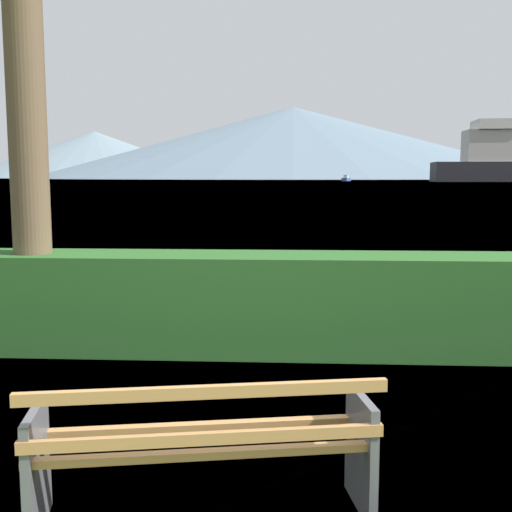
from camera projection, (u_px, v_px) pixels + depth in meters
The scene contains 5 objects.
water_surface at pixel (292, 180), 310.22m from camera, with size 620.00×620.00×0.00m, color #7A99A8.
park_bench at pixel (204, 447), 3.54m from camera, with size 1.97×0.90×0.87m.
hedge_row at pixel (247, 303), 7.03m from camera, with size 8.91×0.89×1.08m, color #285B23.
sailboat_mid at pixel (346, 179), 238.04m from camera, with size 3.98×7.03×2.29m.
distant_hills at pixel (456, 138), 529.82m from camera, with size 819.93×437.51×76.43m.
Camera 1 is at (0.49, -3.42, 1.92)m, focal length 44.95 mm.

